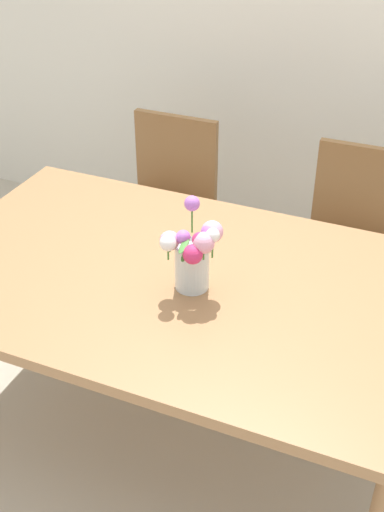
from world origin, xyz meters
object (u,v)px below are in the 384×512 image
at_px(chair_right, 352,235).
at_px(flower_vase, 194,252).
at_px(dining_table, 177,294).
at_px(chair_left, 167,197).

bearing_deg(chair_right, flower_vase, 68.68).
bearing_deg(flower_vase, dining_table, 150.07).
distance_m(chair_left, flower_vase, 1.14).
relative_size(chair_left, chair_right, 1.00).
height_order(chair_left, flower_vase, flower_vase).
bearing_deg(flower_vase, chair_left, 119.68).
xyz_separation_m(dining_table, chair_left, (-0.45, 0.89, -0.16)).
xyz_separation_m(dining_table, chair_right, (0.45, 0.89, -0.16)).
distance_m(chair_right, flower_vase, 1.08).
bearing_deg(dining_table, chair_left, 116.86).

